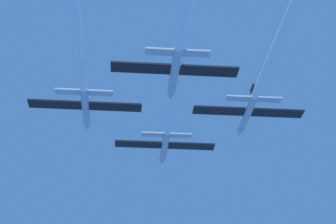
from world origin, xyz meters
TOP-DOWN VIEW (x-y plane):
  - jet_lead at (0.82, -18.86)m, footprint 19.94×67.04m
  - jet_left_wing at (-14.38, -35.11)m, footprint 19.94×72.51m
  - jet_right_wing at (14.71, -33.47)m, footprint 19.94×67.47m

SIDE VIEW (x-z plane):
  - jet_lead at x=0.82m, z-range -1.22..2.08m
  - jet_right_wing at x=14.71m, z-range -1.04..2.27m
  - jet_left_wing at x=-14.38m, z-range -0.72..2.58m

